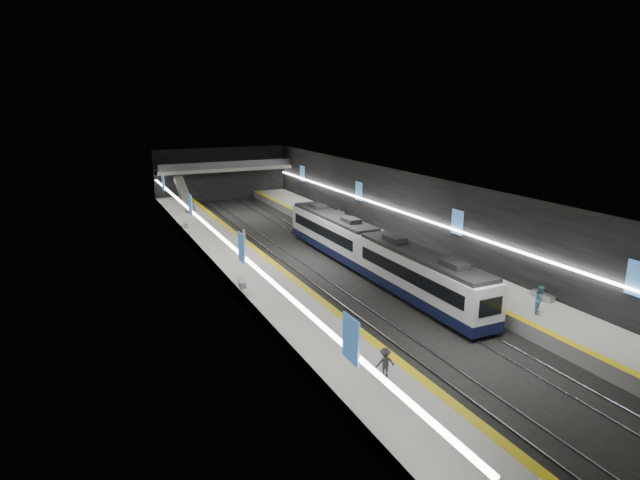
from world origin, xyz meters
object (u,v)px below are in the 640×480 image
passenger_left_a (244,237)px  bench_right_near (543,296)px  bench_left_far (186,225)px  passenger_right_b (541,300)px  escalator (184,194)px  bench_right_far (341,213)px  bench_left_near (242,282)px  passenger_right_a (381,239)px  train (371,250)px  passenger_left_b (385,363)px

passenger_left_a → bench_right_near: bearing=46.7°
bench_left_far → passenger_right_b: passenger_right_b is taller
escalator → passenger_left_a: bearing=-85.4°
bench_right_near → bench_right_far: bench_right_near is taller
bench_left_near → bench_right_near: bench_right_near is taller
bench_right_near → escalator: bearing=113.9°
bench_right_near → passenger_left_a: passenger_left_a is taller
bench_left_far → passenger_right_a: bearing=-39.6°
train → passenger_right_b: size_ratio=15.23×
escalator → passenger_left_a: 21.03m
passenger_right_b → passenger_left_a: bearing=81.0°
passenger_right_a → passenger_left_a: (-11.86, 6.65, -0.08)m
train → passenger_left_b: 20.01m
passenger_right_b → bench_right_far: bearing=50.2°
bench_left_far → bench_right_near: size_ratio=0.95×
bench_right_near → passenger_left_b: 17.14m
bench_right_far → passenger_left_a: 17.65m
bench_right_near → passenger_left_a: size_ratio=1.19×
bench_right_far → passenger_left_a: bearing=-139.9°
bench_left_far → passenger_left_b: passenger_left_b is taller
train → bench_right_far: size_ratio=16.29×
bench_left_far → escalator: bearing=87.3°
bench_left_far → passenger_right_a: 23.09m
train → bench_right_near: bearing=-61.4°
passenger_right_a → passenger_left_b: passenger_right_a is taller
bench_left_near → passenger_right_a: 16.27m
train → bench_left_near: size_ratio=16.52×
escalator → passenger_left_a: escalator is taller
bench_right_far → passenger_right_a: (-3.46, -15.40, 0.63)m
train → escalator: 33.20m
passenger_right_b → bench_left_near: bearing=103.9°
passenger_right_a → bench_right_far: bearing=11.3°
bench_right_far → passenger_left_a: (-15.32, -8.75, 0.56)m
escalator → passenger_left_b: 49.30m
escalator → bench_left_near: escalator is taller
train → escalator: bearing=107.5°
bench_right_near → passenger_right_b: passenger_right_b is taller
passenger_left_a → passenger_right_a: bearing=74.4°
bench_left_far → bench_left_near: bearing=-81.9°
bench_left_far → passenger_right_a: size_ratio=1.03×
escalator → bench_right_far: size_ratio=4.34×
escalator → bench_left_far: 10.83m
bench_left_far → bench_right_near: (19.00, -33.98, 0.01)m
bench_left_far → passenger_left_a: size_ratio=1.13×
bench_left_near → bench_right_near: 22.55m
bench_left_far → bench_right_far: bearing=3.1°
bench_left_far → passenger_right_a: passenger_right_a is taller
train → bench_left_near: (-12.00, -0.70, -0.97)m
bench_left_near → passenger_left_b: bearing=-68.7°
passenger_left_a → passenger_left_b: size_ratio=0.95×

